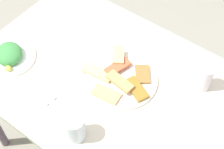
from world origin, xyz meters
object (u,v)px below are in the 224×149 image
pide_platter (121,78)px  spoon (30,96)px  soda_can (204,77)px  salad_plate_greens (9,55)px  paper_napkin (34,93)px  dining_table (106,88)px  drinking_glass (75,128)px  fork (37,90)px

pide_platter → spoon: (0.25, 0.29, -0.01)m
soda_can → spoon: size_ratio=0.70×
pide_platter → salad_plate_greens: salad_plate_greens is taller
salad_plate_greens → paper_napkin: salad_plate_greens is taller
pide_platter → soda_can: size_ratio=2.64×
salad_plate_greens → paper_napkin: (-0.22, 0.07, -0.02)m
dining_table → drinking_glass: drinking_glass is taller
salad_plate_greens → drinking_glass: (-0.48, 0.11, 0.04)m
salad_plate_greens → paper_napkin: size_ratio=1.47×
salad_plate_greens → fork: 0.23m
dining_table → spoon: size_ratio=6.56×
dining_table → drinking_glass: bearing=104.6°
salad_plate_greens → paper_napkin: 0.23m
dining_table → drinking_glass: (-0.07, 0.28, 0.14)m
salad_plate_greens → soda_can: 0.84m
dining_table → fork: fork is taller
dining_table → spoon: (0.19, 0.26, 0.08)m
salad_plate_greens → soda_can: soda_can is taller
dining_table → pide_platter: pide_platter is taller
paper_napkin → spoon: (0.00, 0.02, 0.00)m
pide_platter → drinking_glass: bearing=92.7°
dining_table → paper_napkin: size_ratio=7.31×
spoon → salad_plate_greens: bearing=-30.1°
dining_table → paper_napkin: bearing=51.9°
pide_platter → fork: size_ratio=1.74×
drinking_glass → fork: (0.26, -0.06, -0.05)m
drinking_glass → fork: size_ratio=0.63×
drinking_glass → paper_napkin: (0.26, -0.04, -0.06)m
spoon → fork: bearing=-97.3°
salad_plate_greens → fork: size_ratio=1.24×
pide_platter → fork: pide_platter is taller
paper_napkin → spoon: 0.02m
soda_can → fork: soda_can is taller
dining_table → drinking_glass: 0.32m
salad_plate_greens → drinking_glass: size_ratio=1.97×
dining_table → fork: 0.30m
soda_can → fork: 0.69m
soda_can → paper_napkin: 0.70m
soda_can → pide_platter: bearing=31.5°
soda_can → drinking_glass: bearing=60.7°
dining_table → pide_platter: (-0.06, -0.03, 0.09)m
dining_table → pide_platter: size_ratio=3.53×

